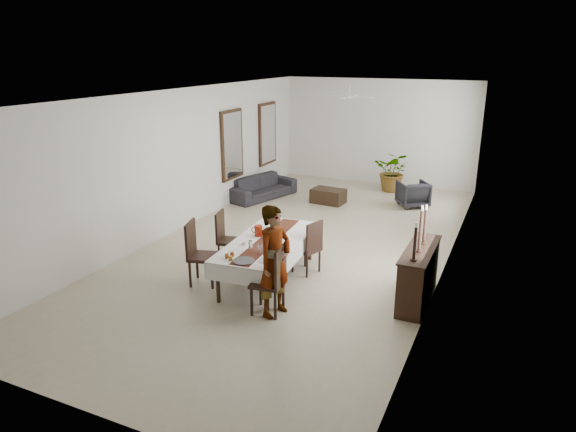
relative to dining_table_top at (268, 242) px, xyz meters
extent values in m
cube|color=#BCB295|center=(-0.14, 1.86, -0.72)|extent=(6.00, 12.00, 0.00)
cube|color=white|center=(-0.14, 1.86, 2.48)|extent=(6.00, 12.00, 0.02)
cube|color=silver|center=(-0.14, 7.86, 0.88)|extent=(6.00, 0.02, 3.20)
cube|color=silver|center=(-0.14, -4.14, 0.88)|extent=(6.00, 0.02, 3.20)
cube|color=silver|center=(-3.14, 1.86, 0.88)|extent=(0.02, 12.00, 3.20)
cube|color=silver|center=(2.86, 1.86, 0.88)|extent=(0.02, 12.00, 3.20)
cube|color=black|center=(0.00, 0.00, 0.00)|extent=(1.18, 2.45, 0.05)
cylinder|color=black|center=(-0.35, -1.16, -0.37)|extent=(0.07, 0.07, 0.70)
cylinder|color=black|center=(0.53, -1.09, -0.37)|extent=(0.07, 0.07, 0.70)
cylinder|color=black|center=(-0.53, 1.09, -0.37)|extent=(0.07, 0.07, 0.70)
cylinder|color=black|center=(0.35, 1.16, -0.37)|extent=(0.07, 0.07, 0.70)
cube|color=white|center=(0.00, 0.00, 0.03)|extent=(1.37, 2.65, 0.01)
cube|color=white|center=(-0.58, -0.05, -0.11)|extent=(0.21, 2.55, 0.30)
cube|color=silver|center=(0.58, 0.05, -0.11)|extent=(0.21, 2.55, 0.30)
cube|color=silver|center=(0.10, -1.27, -0.11)|extent=(1.17, 0.10, 0.30)
cube|color=white|center=(-0.10, 1.27, -0.11)|extent=(1.17, 0.10, 0.30)
cube|color=maroon|center=(0.00, 0.00, 0.04)|extent=(0.54, 2.50, 0.00)
cylinder|color=maroon|center=(-0.26, 0.13, 0.14)|extent=(0.16, 0.16, 0.20)
torus|color=maroon|center=(-0.34, 0.12, 0.14)|extent=(0.12, 0.03, 0.12)
cylinder|color=silver|center=(0.17, -0.63, 0.12)|extent=(0.07, 0.07, 0.17)
cylinder|color=white|center=(-0.06, -0.55, 0.12)|extent=(0.07, 0.07, 0.17)
cylinder|color=white|center=(0.05, 0.05, 0.12)|extent=(0.07, 0.07, 0.17)
cylinder|color=white|center=(0.34, -0.57, 0.07)|extent=(0.09, 0.09, 0.06)
cylinder|color=white|center=(0.34, -0.57, 0.04)|extent=(0.15, 0.15, 0.01)
cylinder|color=silver|center=(-0.27, -0.37, 0.07)|extent=(0.09, 0.09, 0.06)
cylinder|color=white|center=(-0.27, -0.37, 0.04)|extent=(0.15, 0.15, 0.01)
cylinder|color=silver|center=(0.40, -0.86, 0.04)|extent=(0.24, 0.24, 0.01)
sphere|color=#DCBA6B|center=(0.40, -0.86, 0.07)|extent=(0.09, 0.09, 0.09)
cylinder|color=white|center=(-0.24, -0.77, 0.04)|extent=(0.24, 0.24, 0.01)
cylinder|color=silver|center=(-0.36, 0.52, 0.04)|extent=(0.24, 0.24, 0.01)
cylinder|color=#3C3D41|center=(0.08, -1.04, 0.05)|extent=(0.36, 0.36, 0.02)
cylinder|color=#9A6216|center=(-0.13, -1.09, 0.07)|extent=(0.06, 0.06, 0.07)
cylinder|color=brown|center=(-0.24, -1.03, 0.07)|extent=(0.06, 0.06, 0.07)
cylinder|color=maroon|center=(-0.19, -0.93, 0.07)|extent=(0.06, 0.06, 0.07)
cylinder|color=brown|center=(0.03, 0.25, 0.09)|extent=(0.30, 0.30, 0.10)
sphere|color=#AA1611|center=(0.06, 0.27, 0.16)|extent=(0.09, 0.09, 0.09)
sphere|color=#547924|center=(-0.01, 0.28, 0.16)|extent=(0.08, 0.08, 0.08)
cube|color=black|center=(0.55, -1.13, -0.22)|extent=(0.53, 0.53, 0.05)
cylinder|color=black|center=(0.77, -1.30, -0.48)|extent=(0.05, 0.05, 0.47)
cylinder|color=black|center=(0.72, -0.91, -0.48)|extent=(0.05, 0.05, 0.47)
cylinder|color=black|center=(0.38, -1.34, -0.48)|extent=(0.05, 0.05, 0.47)
cylinder|color=black|center=(0.33, -0.95, -0.48)|extent=(0.05, 0.05, 0.47)
cube|color=black|center=(0.77, -1.10, 0.11)|extent=(0.10, 0.48, 0.61)
cube|color=black|center=(0.51, 0.57, -0.26)|extent=(0.55, 0.55, 0.05)
cylinder|color=black|center=(0.62, 0.34, -0.50)|extent=(0.06, 0.06, 0.43)
cylinder|color=black|center=(0.73, 0.68, -0.50)|extent=(0.06, 0.06, 0.43)
cylinder|color=black|center=(0.28, 0.46, -0.50)|extent=(0.06, 0.06, 0.43)
cylinder|color=black|center=(0.40, 0.79, -0.50)|extent=(0.06, 0.06, 0.43)
cube|color=black|center=(0.70, 0.51, 0.04)|extent=(0.18, 0.43, 0.56)
cube|color=black|center=(-0.96, -0.64, -0.21)|extent=(0.60, 0.60, 0.06)
cylinder|color=black|center=(-1.21, -0.50, -0.48)|extent=(0.06, 0.06, 0.48)
cylinder|color=black|center=(-1.09, -0.89, -0.48)|extent=(0.06, 0.06, 0.48)
cylinder|color=black|center=(-0.82, -0.39, -0.48)|extent=(0.06, 0.06, 0.48)
cylinder|color=black|center=(-0.71, -0.78, -0.48)|extent=(0.06, 0.06, 0.48)
cube|color=black|center=(-1.17, -0.70, 0.12)|extent=(0.18, 0.48, 0.62)
cube|color=black|center=(-0.98, 0.33, -0.25)|extent=(0.53, 0.53, 0.05)
cylinder|color=black|center=(-1.20, 0.47, -0.50)|extent=(0.05, 0.05, 0.44)
cylinder|color=black|center=(-1.12, 0.11, -0.50)|extent=(0.05, 0.05, 0.44)
cylinder|color=black|center=(-0.84, 0.55, -0.50)|extent=(0.05, 0.05, 0.44)
cylinder|color=black|center=(-0.77, 0.19, -0.50)|extent=(0.05, 0.05, 0.44)
cube|color=black|center=(-1.18, 0.29, 0.05)|extent=(0.14, 0.44, 0.57)
imported|color=#989CA0|center=(0.68, -1.12, 0.17)|extent=(0.58, 0.74, 1.79)
cube|color=black|center=(2.64, 0.24, -0.27)|extent=(0.40, 1.52, 0.91)
cube|color=black|center=(2.64, 0.24, 0.20)|extent=(0.44, 1.58, 0.03)
cylinder|color=black|center=(2.64, -0.32, 0.23)|extent=(0.10, 0.10, 0.03)
cylinder|color=black|center=(2.64, -0.32, 0.50)|extent=(0.05, 0.05, 0.51)
cylinder|color=beige|center=(2.64, -0.32, 0.80)|extent=(0.04, 0.04, 0.08)
cylinder|color=black|center=(2.64, 0.09, 0.23)|extent=(0.10, 0.10, 0.03)
cylinder|color=black|center=(2.64, 0.09, 0.58)|extent=(0.05, 0.05, 0.66)
cylinder|color=white|center=(2.64, 0.09, 0.95)|extent=(0.04, 0.04, 0.08)
cylinder|color=black|center=(2.64, 0.49, 0.23)|extent=(0.10, 0.10, 0.03)
cylinder|color=black|center=(2.64, 0.49, 0.53)|extent=(0.05, 0.05, 0.56)
cylinder|color=white|center=(2.64, 0.49, 0.85)|extent=(0.04, 0.04, 0.08)
imported|color=#28252A|center=(-2.61, 4.82, -0.41)|extent=(1.41, 2.25, 0.61)
imported|color=#242227|center=(1.46, 5.72, -0.38)|extent=(1.03, 1.03, 0.68)
cube|color=black|center=(-0.71, 5.10, -0.53)|extent=(0.93, 0.66, 0.39)
imported|color=#306127|center=(0.60, 7.08, -0.12)|extent=(1.12, 0.98, 1.20)
cube|color=black|center=(-3.10, 4.06, 0.88)|extent=(0.06, 1.05, 1.85)
cube|color=silver|center=(-3.06, 4.06, 0.88)|extent=(0.01, 0.90, 1.70)
cube|color=black|center=(-3.10, 6.16, 0.88)|extent=(0.06, 1.05, 1.85)
cube|color=white|center=(-3.06, 6.16, 0.88)|extent=(0.01, 0.90, 1.70)
cylinder|color=silver|center=(-0.14, 4.86, 2.38)|extent=(0.04, 0.04, 0.20)
cylinder|color=silver|center=(-0.14, 4.86, 2.18)|extent=(0.16, 0.16, 0.08)
cube|color=silver|center=(-0.14, 5.21, 2.18)|extent=(0.10, 0.55, 0.01)
cube|color=silver|center=(-0.14, 4.51, 2.18)|extent=(0.10, 0.55, 0.01)
cube|color=white|center=(0.21, 4.86, 2.18)|extent=(0.55, 0.10, 0.01)
cube|color=silver|center=(-0.49, 4.86, 2.18)|extent=(0.55, 0.10, 0.01)
camera|label=1|loc=(3.89, -7.69, 3.27)|focal=32.00mm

